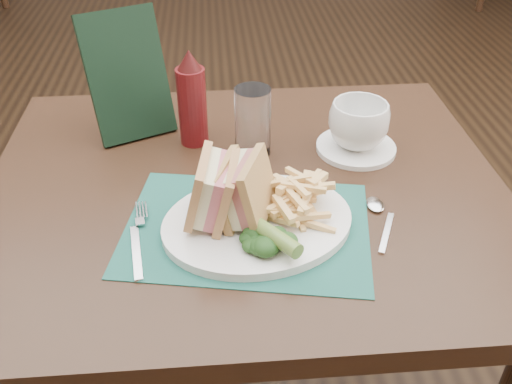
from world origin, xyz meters
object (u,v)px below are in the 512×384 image
Objects in this scene: drinking_glass at (253,122)px; table_main at (248,329)px; sandwich_half_b at (232,187)px; ketchup_bottle at (192,98)px; placemat at (247,228)px; coffee_cup at (359,125)px; sandwich_half_a at (198,189)px; check_presenter at (127,76)px; saucer at (356,148)px; plate at (258,223)px.

table_main is at bearing -101.20° from drinking_glass.
drinking_glass is at bearing 78.80° from table_main.
ketchup_bottle reaches higher than sandwich_half_b.
placemat is at bearing -73.18° from ketchup_bottle.
coffee_cup is 0.20m from drinking_glass.
table_main is at bearing -155.92° from coffee_cup.
sandwich_half_a is 0.34m from check_presenter.
sandwich_half_a is 0.71× the size of saucer.
sandwich_half_b is at bearing 145.50° from plate.
sandwich_half_a reaches higher than table_main.
coffee_cup is (0.22, 0.10, 0.43)m from table_main.
sandwich_half_b is at bearing -84.06° from check_presenter.
sandwich_half_a and sandwich_half_b have the same top height.
plate is 0.30m from ketchup_bottle.
plate is 2.31× the size of drinking_glass.
sandwich_half_a reaches higher than plate.
sandwich_half_a is at bearing -156.79° from sandwich_half_b.
table_main is 0.49m from coffee_cup.
table_main is at bearing -155.92° from saucer.
ketchup_bottle is at bearing 96.00° from plate.
sandwich_half_a is 0.58× the size of ketchup_bottle.
drinking_glass is 0.12m from ketchup_bottle.
sandwich_half_a is at bearing -145.11° from saucer.
check_presenter is at bearing 156.25° from ketchup_bottle.
check_presenter reaches higher than coffee_cup.
plate is at bearing -84.92° from table_main.
plate is 0.30m from saucer.
check_presenter is (-0.22, 0.33, 0.11)m from plate.
drinking_glass is (0.02, 0.10, 0.44)m from table_main.
table_main is at bearing 96.47° from sandwich_half_b.
placemat is at bearing -135.60° from coffee_cup.
saucer is 0.45m from check_presenter.
ketchup_bottle is 0.76× the size of check_presenter.
check_presenter is (-0.12, 0.05, 0.03)m from ketchup_bottle.
placemat is 0.31m from coffee_cup.
drinking_glass reaches higher than sandwich_half_b.
coffee_cup is at bearing -38.66° from check_presenter.
ketchup_bottle is (-0.08, 0.27, 0.09)m from placemat.
placemat is 1.55× the size of check_presenter.
ketchup_bottle reaches higher than saucer.
sandwich_half_b reaches higher than placemat.
saucer is 1.35× the size of coffee_cup.
ketchup_bottle is at bearing 169.52° from coffee_cup.
check_presenter is (-0.23, 0.10, 0.05)m from drinking_glass.
plate is 2.70× the size of coffee_cup.
saucer is at bearing 42.81° from sandwich_half_a.
placemat is 0.30m from ketchup_bottle.
drinking_glass reaches higher than table_main.
plate is 0.07m from sandwich_half_b.
plate reaches higher than saucer.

